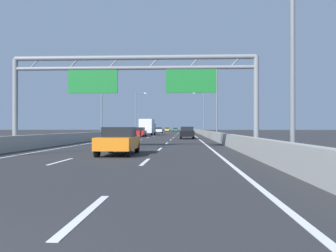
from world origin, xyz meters
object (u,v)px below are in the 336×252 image
(streetlamp_left_mid, at_px, (103,98))
(streetlamp_right_mid, at_px, (215,98))
(box_truck, at_px, (147,127))
(white_car, at_px, (159,130))
(sign_gantry, at_px, (136,78))
(blue_car, at_px, (185,131))
(streetlamp_right_far, at_px, (203,110))
(streetlamp_left_far, at_px, (137,110))
(black_car, at_px, (187,133))
(green_car, at_px, (175,129))
(streetlamp_right_near, at_px, (286,27))
(orange_car, at_px, (119,141))
(yellow_car, at_px, (167,129))
(red_car, at_px, (139,132))

(streetlamp_left_mid, distance_m, streetlamp_right_mid, 14.93)
(streetlamp_right_mid, height_order, box_truck, streetlamp_right_mid)
(streetlamp_left_mid, xyz_separation_m, white_car, (3.84, 50.25, -4.61))
(sign_gantry, height_order, blue_car, sign_gantry)
(streetlamp_right_far, distance_m, box_truck, 16.46)
(streetlamp_left_far, relative_size, streetlamp_right_far, 1.00)
(sign_gantry, height_order, black_car, sign_gantry)
(streetlamp_right_far, height_order, green_car, streetlamp_right_far)
(streetlamp_right_far, relative_size, white_car, 2.31)
(sign_gantry, bearing_deg, green_car, 90.17)
(blue_car, xyz_separation_m, box_truck, (-7.29, 1.84, 0.90))
(streetlamp_right_near, height_order, orange_car, streetlamp_right_near)
(white_car, bearing_deg, sign_gantry, -87.08)
(streetlamp_left_far, bearing_deg, streetlamp_right_near, -77.25)
(streetlamp_left_far, height_order, streetlamp_right_far, same)
(orange_car, height_order, box_truck, box_truck)
(streetlamp_right_near, relative_size, yellow_car, 2.20)
(sign_gantry, distance_m, box_truck, 45.04)
(white_car, relative_size, box_truck, 0.47)
(streetlamp_right_far, height_order, red_car, streetlamp_right_far)
(orange_car, bearing_deg, streetlamp_left_mid, 104.65)
(streetlamp_right_near, distance_m, green_car, 126.49)
(streetlamp_right_far, relative_size, red_car, 2.18)
(black_car, bearing_deg, streetlamp_right_near, -83.29)
(sign_gantry, xyz_separation_m, streetlamp_right_far, (7.34, 56.19, 0.57))
(streetlamp_left_far, bearing_deg, blue_car, -50.40)
(streetlamp_right_near, xyz_separation_m, white_car, (-11.09, 83.24, -4.61))
(streetlamp_right_mid, height_order, green_car, streetlamp_right_mid)
(blue_car, bearing_deg, streetlamp_left_far, 129.60)
(streetlamp_left_far, xyz_separation_m, streetlamp_right_far, (14.93, 0.00, 0.00))
(yellow_car, bearing_deg, streetlamp_right_near, -85.03)
(white_car, bearing_deg, streetlamp_left_mid, -94.37)
(streetlamp_left_far, xyz_separation_m, box_truck, (3.69, -11.42, -3.74))
(streetlamp_right_mid, distance_m, black_car, 6.10)
(streetlamp_right_near, relative_size, blue_car, 2.02)
(sign_gantry, relative_size, orange_car, 3.96)
(streetlamp_right_near, xyz_separation_m, yellow_car, (-11.00, 126.56, -4.64))
(sign_gantry, relative_size, streetlamp_right_far, 1.77)
(green_car, height_order, box_truck, box_truck)
(streetlamp_right_mid, relative_size, green_car, 2.29)
(green_car, bearing_deg, streetlamp_right_far, -82.73)
(streetlamp_right_far, distance_m, orange_car, 62.00)
(streetlamp_right_mid, height_order, streetlamp_left_far, same)
(sign_gantry, xyz_separation_m, streetlamp_right_mid, (7.34, 23.20, 0.57))
(streetlamp_left_mid, bearing_deg, streetlamp_right_far, 65.65)
(streetlamp_right_far, xyz_separation_m, orange_car, (-7.51, -61.37, -4.65))
(streetlamp_left_far, height_order, white_car, streetlamp_left_far)
(sign_gantry, distance_m, streetlamp_left_far, 56.70)
(blue_car, bearing_deg, green_car, 92.90)
(sign_gantry, relative_size, white_car, 4.09)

